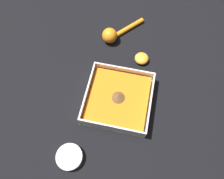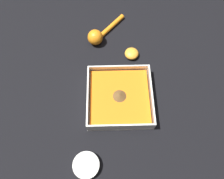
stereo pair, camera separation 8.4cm
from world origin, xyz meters
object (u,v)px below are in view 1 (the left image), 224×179
Objects in this scene: square_dish at (118,99)px; lemon_squeezer at (113,34)px; spice_bowl at (70,157)px; lemon_half at (142,58)px.

lemon_squeezer is (-0.29, -0.08, 0.01)m from square_dish.
spice_bowl is 0.54m from lemon_squeezer.
spice_bowl is at bearing -26.56° from square_dish.
lemon_squeezer reaches higher than square_dish.
spice_bowl is at bearing 37.69° from lemon_squeezer.
lemon_half is (0.09, 0.14, -0.01)m from lemon_squeezer.
square_dish is 4.17× the size of lemon_half.
lemon_squeezer is 3.07× the size of lemon_half.
lemon_squeezer is at bearing -164.62° from square_dish.
square_dish is 2.70× the size of spice_bowl.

